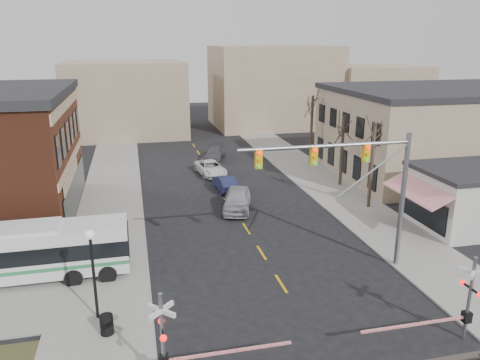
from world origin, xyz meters
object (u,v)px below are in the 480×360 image
object	(u,v)px
trash_bin	(107,325)
pedestrian_near	(98,263)
car_d	(214,154)
transit_bus	(16,253)
rr_crossing_east	(461,301)
car_b	(225,183)
rr_crossing_west	(174,340)
traffic_signal_mast	(361,176)
pedestrian_far	(89,236)
car_c	(211,168)
car_a	(237,200)
street_lamp	(92,256)

from	to	relation	value
trash_bin	pedestrian_near	distance (m)	5.68
car_d	pedestrian_near	bearing A→B (deg)	-93.91
pedestrian_near	trash_bin	bearing A→B (deg)	-168.01
transit_bus	rr_crossing_east	world-z (taller)	rr_crossing_east
rr_crossing_east	car_b	size ratio (longest dim) A/B	1.38
rr_crossing_west	car_d	distance (m)	35.49
traffic_signal_mast	pedestrian_far	world-z (taller)	traffic_signal_mast
transit_bus	pedestrian_far	world-z (taller)	transit_bus
car_b	car_c	world-z (taller)	car_c
car_a	car_c	distance (m)	10.41
car_c	pedestrian_far	world-z (taller)	pedestrian_far
traffic_signal_mast	car_d	distance (m)	28.25
rr_crossing_east	traffic_signal_mast	bearing A→B (deg)	101.64
trash_bin	car_d	size ratio (longest dim) A/B	0.19
trash_bin	pedestrian_near	world-z (taller)	pedestrian_near
transit_bus	car_d	bearing A→B (deg)	58.21
rr_crossing_east	pedestrian_far	bearing A→B (deg)	141.71
car_c	transit_bus	bearing A→B (deg)	-133.88
car_a	pedestrian_far	world-z (taller)	pedestrian_far
trash_bin	car_b	bearing A→B (deg)	64.68
car_d	pedestrian_near	world-z (taller)	pedestrian_near
pedestrian_near	street_lamp	bearing A→B (deg)	-172.39
rr_crossing_west	street_lamp	size ratio (longest dim) A/B	1.24
pedestrian_near	rr_crossing_west	bearing A→B (deg)	-154.96
traffic_signal_mast	pedestrian_far	distance (m)	16.90
rr_crossing_east	car_b	world-z (taller)	rr_crossing_east
transit_bus	rr_crossing_west	bearing A→B (deg)	-52.55
traffic_signal_mast	rr_crossing_east	size ratio (longest dim) A/B	1.74
street_lamp	car_a	distance (m)	16.60
pedestrian_far	pedestrian_near	bearing A→B (deg)	-118.08
street_lamp	pedestrian_far	size ratio (longest dim) A/B	2.35
rr_crossing_west	rr_crossing_east	xyz separation A→B (m)	(12.41, -0.02, 0.00)
rr_crossing_west	car_d	world-z (taller)	rr_crossing_west
car_a	car_d	xyz separation A→B (m)	(1.06, 16.24, -0.16)
transit_bus	traffic_signal_mast	bearing A→B (deg)	-9.03
car_b	pedestrian_near	bearing A→B (deg)	50.35
car_c	trash_bin	bearing A→B (deg)	-117.13
rr_crossing_west	trash_bin	distance (m)	4.86
rr_crossing_east	car_a	world-z (taller)	rr_crossing_east
car_d	rr_crossing_west	bearing A→B (deg)	-82.71
transit_bus	car_b	world-z (taller)	transit_bus
rr_crossing_west	car_b	bearing A→B (deg)	74.26
car_c	pedestrian_near	xyz separation A→B (m)	(-9.63, -19.39, 0.28)
transit_bus	car_b	distance (m)	19.76
transit_bus	pedestrian_far	size ratio (longest dim) A/B	6.25
rr_crossing_west	street_lamp	bearing A→B (deg)	121.75
rr_crossing_east	car_a	distance (m)	19.35
car_c	car_d	bearing A→B (deg)	69.08
transit_bus	car_d	size ratio (longest dim) A/B	2.48
street_lamp	trash_bin	size ratio (longest dim) A/B	4.86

